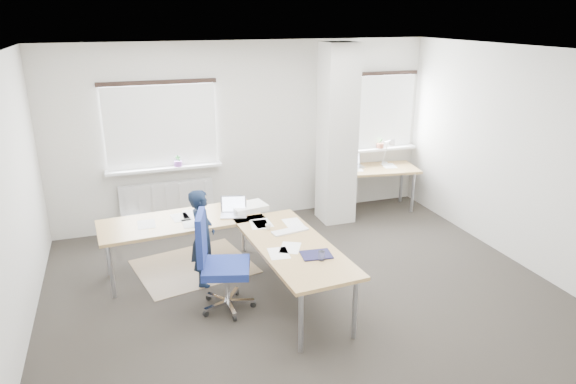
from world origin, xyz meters
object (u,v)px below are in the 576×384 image
object	(u,v)px
desk_main	(238,233)
task_chair	(223,283)
desk_side	(374,170)
person	(203,237)

from	to	relation	value
desk_main	task_chair	bearing A→B (deg)	-126.28
desk_side	person	bearing A→B (deg)	-144.46
desk_side	person	distance (m)	3.56
desk_side	task_chair	size ratio (longest dim) A/B	1.28
desk_main	person	distance (m)	0.44
desk_main	task_chair	world-z (taller)	task_chair
desk_side	person	xyz separation A→B (m)	(-3.17, -1.61, -0.08)
desk_main	desk_side	distance (m)	3.32
desk_main	task_chair	distance (m)	0.66
task_chair	person	world-z (taller)	person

